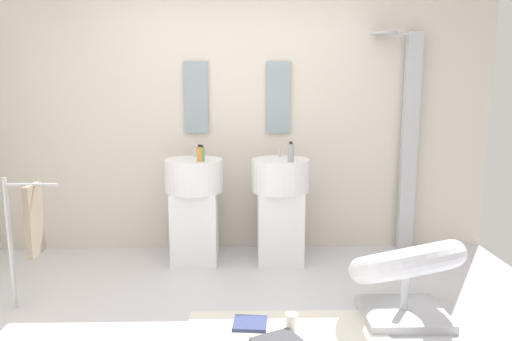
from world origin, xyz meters
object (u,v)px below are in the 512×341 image
at_px(coffee_mug, 292,321).
at_px(soap_bottle_green, 202,154).
at_px(pedestal_sink_right, 280,205).
at_px(soap_bottle_amber, 200,154).
at_px(lounge_chair, 406,269).
at_px(soap_bottle_grey, 291,153).
at_px(pedestal_sink_left, 194,205).
at_px(shower_column, 408,138).
at_px(towel_rack, 30,223).
at_px(magazine_navy, 250,323).

distance_m(coffee_mug, soap_bottle_green, 1.64).
distance_m(pedestal_sink_right, soap_bottle_amber, 0.86).
height_order(lounge_chair, soap_bottle_grey, soap_bottle_grey).
xyz_separation_m(pedestal_sink_right, coffee_mug, (-0.01, -1.27, -0.46)).
xyz_separation_m(pedestal_sink_left, shower_column, (1.99, 0.30, 0.56)).
bearing_deg(lounge_chair, soap_bottle_amber, 145.69).
distance_m(soap_bottle_green, soap_bottle_grey, 0.76).
bearing_deg(soap_bottle_amber, lounge_chair, -34.31).
bearing_deg(lounge_chair, coffee_mug, -169.27).
height_order(towel_rack, coffee_mug, towel_rack).
height_order(pedestal_sink_right, shower_column, shower_column).
xyz_separation_m(towel_rack, coffee_mug, (1.79, -0.35, -0.57)).
height_order(pedestal_sink_right, towel_rack, pedestal_sink_right).
xyz_separation_m(lounge_chair, coffee_mug, (-0.78, -0.15, -0.29)).
distance_m(pedestal_sink_right, coffee_mug, 1.35).
bearing_deg(pedestal_sink_right, towel_rack, -153.04).
height_order(pedestal_sink_left, magazine_navy, pedestal_sink_left).
distance_m(lounge_chair, magazine_navy, 1.11).
relative_size(pedestal_sink_left, coffee_mug, 10.49).
bearing_deg(towel_rack, lounge_chair, -4.59).
bearing_deg(soap_bottle_grey, coffee_mug, -94.50).
distance_m(towel_rack, soap_bottle_green, 1.43).
xyz_separation_m(towel_rack, soap_bottle_amber, (1.11, 0.79, 0.37)).
relative_size(shower_column, coffee_mug, 20.84).
xyz_separation_m(coffee_mug, soap_bottle_green, (-0.67, 1.16, 0.94)).
xyz_separation_m(soap_bottle_green, soap_bottle_grey, (0.75, -0.06, 0.02)).
xyz_separation_m(towel_rack, soap_bottle_grey, (1.88, 0.75, 0.38)).
relative_size(coffee_mug, soap_bottle_green, 0.70).
relative_size(pedestal_sink_right, soap_bottle_grey, 5.95).
bearing_deg(towel_rack, soap_bottle_green, 35.74).
height_order(shower_column, soap_bottle_grey, shower_column).
bearing_deg(pedestal_sink_left, lounge_chair, -36.31).
bearing_deg(magazine_navy, soap_bottle_grey, 76.62).
bearing_deg(magazine_navy, pedestal_sink_left, 116.60).
distance_m(shower_column, lounge_chair, 1.66).
relative_size(shower_column, soap_bottle_grey, 11.82).
relative_size(pedestal_sink_left, shower_column, 0.50).
bearing_deg(soap_bottle_green, pedestal_sink_left, 127.48).
distance_m(shower_column, soap_bottle_green, 1.95).
bearing_deg(soap_bottle_grey, shower_column, 22.05).
height_order(soap_bottle_green, soap_bottle_amber, soap_bottle_amber).
bearing_deg(shower_column, pedestal_sink_right, -166.21).
relative_size(towel_rack, soap_bottle_amber, 6.53).
height_order(pedestal_sink_left, soap_bottle_green, soap_bottle_green).
bearing_deg(coffee_mug, pedestal_sink_left, 120.52).
bearing_deg(towel_rack, soap_bottle_amber, 35.57).
distance_m(pedestal_sink_left, soap_bottle_grey, 0.99).
height_order(pedestal_sink_right, coffee_mug, pedestal_sink_right).
bearing_deg(soap_bottle_amber, coffee_mug, -59.21).
height_order(shower_column, soap_bottle_amber, shower_column).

